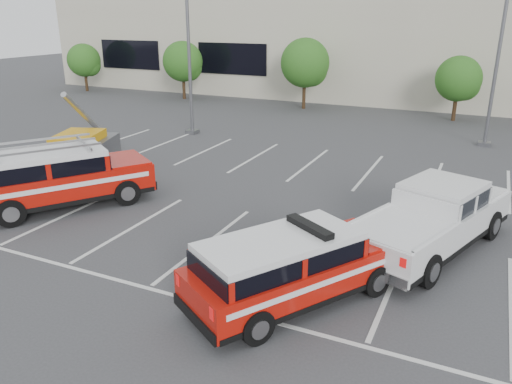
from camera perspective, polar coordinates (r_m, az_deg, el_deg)
ground at (r=14.85m, az=-5.61°, el=-5.83°), size 120.00×120.00×0.00m
stall_markings at (r=18.54m, az=1.45°, el=-0.39°), size 23.00×15.00×0.01m
convention_building at (r=43.88m, az=16.97°, el=16.77°), size 60.00×16.99×13.20m
tree_far_left at (r=46.41m, az=-18.94°, el=13.93°), size 2.77×2.77×3.99m
tree_left at (r=40.18m, az=-8.23°, el=14.40°), size 3.07×3.07×4.42m
tree_mid_left at (r=35.70m, az=5.78°, el=14.28°), size 3.37×3.37×4.85m
tree_mid_right at (r=33.78m, az=22.27°, el=11.72°), size 2.77×2.77×3.99m
light_pole_left at (r=27.85m, az=-7.74°, el=17.11°), size 0.90×0.60×10.24m
light_pole_mid at (r=27.48m, az=26.18°, el=15.33°), size 0.90×0.60×10.24m
fire_chief_suv at (r=11.71m, az=4.25°, el=-9.05°), size 4.41×5.51×1.86m
white_pickup at (r=15.01m, az=19.40°, el=-3.50°), size 4.07×6.50×1.89m
ladder_suv at (r=18.55m, az=-21.51°, el=1.18°), size 5.15×6.10×2.30m
utility_rig at (r=23.13m, az=-19.84°, el=4.27°), size 3.56×4.64×3.41m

